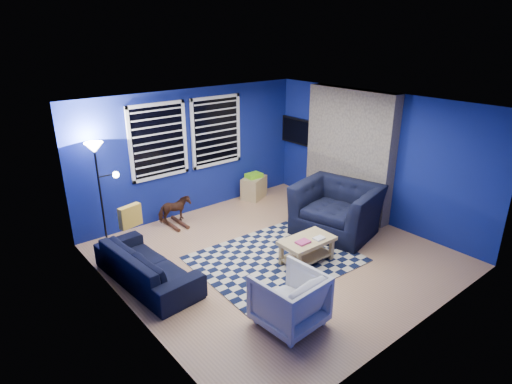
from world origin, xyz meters
TOP-DOWN VIEW (x-y plane):
  - floor at (0.00, 0.00)m, footprint 5.00×5.00m
  - ceiling at (0.00, 0.00)m, footprint 5.00×5.00m
  - wall_back at (0.00, 2.50)m, footprint 5.00×0.00m
  - wall_left at (-2.50, 0.00)m, footprint 0.00×5.00m
  - wall_right at (2.50, 0.00)m, footprint 0.00×5.00m
  - fireplace at (2.36, 0.50)m, footprint 0.65×2.00m
  - window_left at (-0.75, 2.46)m, footprint 1.17×0.06m
  - window_right at (0.55, 2.46)m, footprint 1.17×0.06m
  - tv at (2.45, 2.00)m, footprint 0.07×1.00m
  - rug at (-0.09, -0.10)m, footprint 2.58×2.10m
  - sofa at (-2.00, 0.63)m, footprint 1.99×0.91m
  - armchair_big at (1.45, -0.05)m, footprint 1.68×1.55m
  - armchair_bent at (-1.05, -1.42)m, footprint 0.82×0.85m
  - rocking_horse at (-0.72, 2.10)m, footprint 0.35×0.64m
  - coffee_table at (0.24, -0.49)m, footprint 0.89×0.52m
  - cabinet at (1.36, 2.25)m, footprint 0.69×0.59m
  - floor_lamp at (-1.99, 2.25)m, footprint 0.50×0.31m
  - throw_pillow at (-1.85, 1.45)m, footprint 0.40×0.20m

SIDE VIEW (x-z plane):
  - floor at x=0.00m, z-range 0.00..0.00m
  - rug at x=-0.09m, z-range 0.00..0.02m
  - cabinet at x=1.36m, z-range -0.03..0.54m
  - sofa at x=-2.00m, z-range 0.00..0.56m
  - coffee_table at x=0.24m, z-range 0.09..0.53m
  - rocking_horse at x=-0.72m, z-range 0.07..0.58m
  - armchair_bent at x=-1.05m, z-range 0.00..0.73m
  - armchair_big at x=1.45m, z-range 0.00..0.92m
  - throw_pillow at x=-1.85m, z-range 0.56..0.93m
  - fireplace at x=2.36m, z-range -0.05..2.45m
  - wall_back at x=0.00m, z-range -1.25..3.75m
  - wall_left at x=-2.50m, z-range -1.25..3.75m
  - wall_right at x=2.50m, z-range -1.25..3.75m
  - tv at x=2.45m, z-range 1.11..1.69m
  - floor_lamp at x=-1.99m, z-range 0.58..2.41m
  - window_left at x=-0.75m, z-range 0.89..2.31m
  - window_right at x=0.55m, z-range 0.89..2.31m
  - ceiling at x=0.00m, z-range 2.50..2.50m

